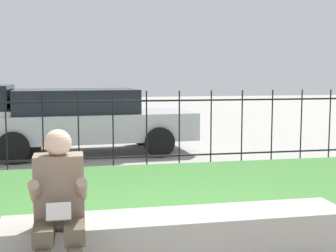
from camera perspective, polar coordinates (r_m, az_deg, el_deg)
stone_bench at (r=4.25m, az=1.35°, el=-14.26°), size 3.03×0.54×0.50m
person_seated_reader at (r=3.71m, az=-13.12°, el=-9.49°), size 0.42×0.73×1.30m
grass_berm at (r=6.18m, az=-2.33°, el=-8.39°), size 10.09×2.65×0.28m
iron_fence at (r=8.03m, az=-4.66°, el=-0.55°), size 8.09×0.03×1.43m
car_parked_center at (r=10.20m, az=-10.41°, el=0.80°), size 4.72×2.16×1.39m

